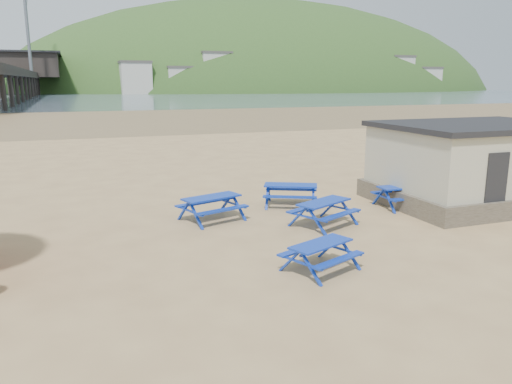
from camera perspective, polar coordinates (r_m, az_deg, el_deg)
name	(u,v)px	position (r m, az deg, el deg)	size (l,w,h in m)	color
ground	(230,236)	(15.64, -2.97, -5.10)	(400.00, 400.00, 0.00)	tan
wet_sand	(106,118)	(69.54, -16.77, 8.15)	(400.00, 400.00, 0.00)	olive
sea	(82,95)	(184.35, -19.23, 10.43)	(400.00, 400.00, 0.00)	#41525D
picnic_table_blue_a	(212,208)	(17.36, -5.08, -1.87)	(2.42, 2.17, 0.85)	#0111A3
picnic_table_blue_b	(291,195)	(19.34, 3.97, -0.35)	(2.53, 2.36, 0.85)	#0111A3
picnic_table_blue_c	(404,197)	(19.91, 16.51, -0.51)	(2.03, 1.67, 0.82)	#0111A3
picnic_table_blue_e	(321,257)	(12.90, 7.39, -7.34)	(2.17, 1.98, 0.74)	#0111A3
picnic_table_blue_f	(324,213)	(16.82, 7.74, -2.43)	(2.49, 2.30, 0.84)	#0111A3
amenity_block	(476,163)	(21.54, 23.85, 3.03)	(7.40, 5.40, 3.15)	#665B4C
pier	(25,79)	(192.95, -24.86, 11.67)	(24.00, 220.00, 39.29)	black
headland_town	(264,110)	(261.96, 0.90, 9.38)	(264.00, 144.00, 108.00)	#2D4C1E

